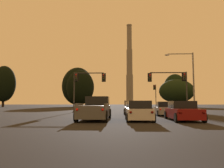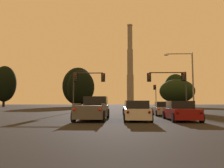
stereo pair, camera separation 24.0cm
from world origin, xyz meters
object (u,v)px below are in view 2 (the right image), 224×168
street_lamp (188,75)px  hatchback_right_lane_front (163,109)px  smokestack (130,73)px  traffic_light_overhead_right (173,81)px  sedan_right_lane_second (180,111)px  hatchback_center_lane_second (137,111)px  pickup_truck_left_lane_second (94,109)px  traffic_light_far_right (155,93)px  traffic_light_overhead_left (84,82)px  sedan_center_lane_front (133,109)px

street_lamp → hatchback_right_lane_front: bearing=-125.7°
street_lamp → smokestack: 106.65m
traffic_light_overhead_right → sedan_right_lane_second: bearing=-101.3°
hatchback_center_lane_second → street_lamp: bearing=59.9°
sedan_right_lane_second → smokestack: smokestack is taller
traffic_light_overhead_right → smokestack: (-1.57, 104.59, 15.73)m
pickup_truck_left_lane_second → hatchback_right_lane_front: pickup_truck_left_lane_second is taller
hatchback_center_lane_second → traffic_light_overhead_right: bearing=67.3°
pickup_truck_left_lane_second → traffic_light_far_right: bearing=74.8°
sedan_right_lane_second → traffic_light_overhead_right: traffic_light_overhead_right is taller
sedan_right_lane_second → street_lamp: size_ratio=0.58×
traffic_light_overhead_left → street_lamp: (14.27, -1.34, 0.75)m
street_lamp → pickup_truck_left_lane_second: bearing=-131.4°
hatchback_center_lane_second → street_lamp: street_lamp is taller
hatchback_right_lane_front → street_lamp: size_ratio=0.51×
pickup_truck_left_lane_second → street_lamp: (11.10, 12.59, 4.29)m
sedan_center_lane_front → street_lamp: street_lamp is taller
sedan_right_lane_second → smokestack: bearing=91.1°
hatchback_center_lane_second → hatchback_right_lane_front: same height
hatchback_right_lane_front → smokestack: bearing=91.3°
sedan_right_lane_second → sedan_center_lane_front: same height
pickup_truck_left_lane_second → traffic_light_overhead_right: traffic_light_overhead_right is taller
pickup_truck_left_lane_second → smokestack: smokestack is taller
sedan_right_lane_second → traffic_light_overhead_right: (2.81, 14.08, 3.66)m
traffic_light_overhead_left → street_lamp: size_ratio=0.70×
traffic_light_overhead_right → smokestack: bearing=90.9°
sedan_right_lane_second → hatchback_right_lane_front: 6.71m
sedan_center_lane_front → street_lamp: (7.73, 6.41, 4.42)m
street_lamp → traffic_light_far_right: bearing=91.1°
sedan_center_lane_front → traffic_light_far_right: bearing=74.6°
pickup_truck_left_lane_second → traffic_light_overhead_right: size_ratio=0.98×
hatchback_right_lane_front → hatchback_center_lane_second: bearing=-112.6°
pickup_truck_left_lane_second → traffic_light_overhead_left: traffic_light_overhead_left is taller
traffic_light_overhead_left → hatchback_right_lane_front: bearing=-38.7°
smokestack → street_lamp: bearing=-88.2°
hatchback_right_lane_front → traffic_light_overhead_right: traffic_light_overhead_right is taller
pickup_truck_left_lane_second → street_lamp: bearing=49.1°
hatchback_center_lane_second → smokestack: 120.73m
street_lamp → hatchback_center_lane_second: bearing=-120.1°
sedan_center_lane_front → hatchback_right_lane_front: (3.13, -0.01, -0.00)m
sedan_center_lane_front → traffic_light_overhead_right: size_ratio=0.84×
sedan_center_lane_front → smokestack: 113.70m
sedan_right_lane_second → street_lamp: 14.60m
street_lamp → smokestack: size_ratio=0.16×
sedan_center_lane_front → hatchback_right_lane_front: size_ratio=1.15×
hatchback_right_lane_front → smokestack: smokestack is taller
pickup_truck_left_lane_second → street_lamp: 17.32m
sedan_center_lane_front → traffic_light_overhead_left: size_ratio=0.84×
traffic_light_far_right → traffic_light_overhead_left: bearing=-120.1°
traffic_light_overhead_left → traffic_light_overhead_right: size_ratio=1.01×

